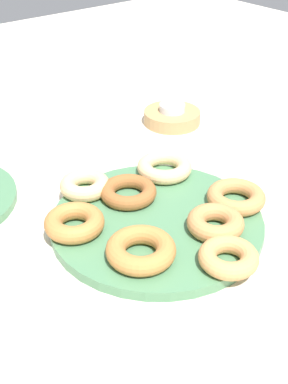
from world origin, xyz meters
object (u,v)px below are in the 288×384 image
at_px(candle_holder, 172,117).
at_px(donut_7, 85,185).
at_px(donut_1, 236,197).
at_px(donut_0, 128,192).
at_px(donut_6, 228,257).
at_px(donut_3, 164,167).
at_px(donut_2, 215,223).
at_px(donut_5, 141,250).
at_px(donut_4, 74,222).
at_px(tealight, 172,108).
at_px(donut_plate, 157,222).

bearing_deg(candle_holder, donut_7, -156.30).
height_order(donut_1, candle_holder, donut_1).
distance_m(donut_0, donut_6, 0.20).
xyz_separation_m(donut_1, donut_7, (-0.16, 0.17, 0.00)).
distance_m(donut_3, donut_6, 0.24).
relative_size(donut_0, donut_2, 1.08).
distance_m(donut_3, candle_holder, 0.23).
height_order(donut_0, candle_holder, donut_0).
bearing_deg(donut_2, donut_6, -122.31).
xyz_separation_m(donut_5, donut_6, (0.08, -0.08, -0.00)).
relative_size(donut_4, candle_holder, 0.74).
relative_size(donut_0, tealight, 1.67).
distance_m(donut_plate, candle_holder, 0.36).
bearing_deg(donut_plate, donut_0, 89.87).
bearing_deg(donut_1, donut_4, 157.01).
distance_m(donut_2, donut_3, 0.17).
bearing_deg(donut_6, donut_4, 121.53).
relative_size(donut_4, donut_6, 1.09).
relative_size(donut_plate, donut_1, 3.52).
distance_m(donut_2, donut_6, 0.07).
height_order(donut_plate, donut_3, donut_3).
distance_m(donut_4, tealight, 0.42).
distance_m(donut_3, donut_4, 0.20).
bearing_deg(donut_6, candle_holder, 57.57).
height_order(donut_4, tealight, same).
bearing_deg(donut_2, tealight, 57.55).
bearing_deg(donut_1, donut_plate, 158.65).
distance_m(donut_2, donut_5, 0.12).
height_order(donut_1, donut_3, same).
bearing_deg(donut_plate, donut_4, 155.28).
relative_size(donut_1, donut_4, 1.04).
bearing_deg(tealight, donut_3, -134.55).
bearing_deg(donut_7, candle_holder, 23.70).
relative_size(donut_5, donut_7, 1.18).
height_order(donut_3, tealight, tealight).
xyz_separation_m(donut_plate, donut_6, (0.01, -0.14, 0.02)).
height_order(donut_1, donut_2, donut_2).
height_order(candle_holder, tealight, tealight).
bearing_deg(donut_5, donut_0, 59.19).
xyz_separation_m(donut_0, donut_4, (-0.11, -0.02, 0.00)).
xyz_separation_m(donut_2, candle_holder, (0.21, 0.33, -0.02)).
height_order(donut_0, tealight, tealight).
xyz_separation_m(donut_2, donut_5, (-0.12, 0.02, 0.00)).
height_order(donut_7, tealight, tealight).
relative_size(donut_plate, donut_2, 3.86).
bearing_deg(donut_plate, donut_5, -143.03).
bearing_deg(donut_plate, donut_7, 108.94).
relative_size(donut_1, tealight, 1.70).
distance_m(donut_0, candle_holder, 0.32).
xyz_separation_m(donut_5, donut_7, (0.03, 0.18, -0.00)).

